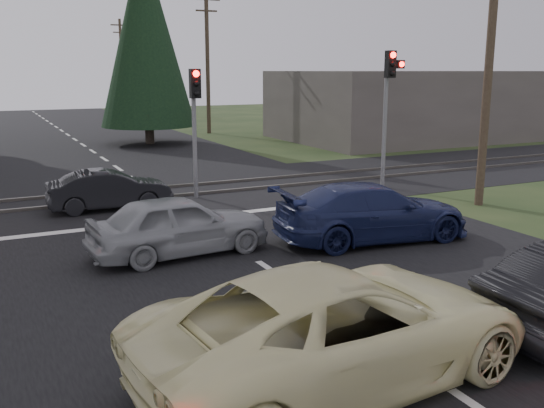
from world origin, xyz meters
TOP-DOWN VIEW (x-y plane):
  - ground at (0.00, 0.00)m, footprint 120.00×120.00m
  - road at (0.00, 10.00)m, footprint 14.00×100.00m
  - rail_corridor at (0.00, 12.00)m, footprint 120.00×8.00m
  - stop_line at (0.00, 8.20)m, footprint 13.00×0.35m
  - rail_near at (0.00, 11.20)m, footprint 120.00×0.12m
  - rail_far at (0.00, 12.80)m, footprint 120.00×0.12m
  - traffic_signal_right at (7.55, 9.47)m, footprint 0.68×0.48m
  - traffic_signal_center at (1.00, 10.68)m, footprint 0.32×0.48m
  - utility_pole_near at (8.50, 6.00)m, footprint 1.80×0.26m
  - utility_pole_mid at (8.50, 30.00)m, footprint 1.80×0.26m
  - utility_pole_far at (8.50, 55.00)m, footprint 1.80×0.26m
  - conifer_tree at (3.50, 26.00)m, footprint 5.20×5.20m
  - building_right at (18.00, 22.00)m, footprint 14.00×10.00m
  - cream_coupe at (-1.20, -1.32)m, footprint 5.80×3.12m
  - silver_car at (-1.37, 5.05)m, footprint 4.14×1.94m
  - blue_sedan at (3.20, 4.14)m, footprint 4.99×2.44m
  - dark_car_far at (-1.85, 10.33)m, footprint 3.61×1.39m

SIDE VIEW (x-z plane):
  - ground at x=0.00m, z-range 0.00..0.00m
  - road at x=0.00m, z-range 0.00..0.01m
  - rail_corridor at x=0.00m, z-range 0.00..0.01m
  - stop_line at x=0.00m, z-range 0.01..0.01m
  - rail_near at x=0.00m, z-range 0.00..0.10m
  - rail_far at x=0.00m, z-range 0.00..0.10m
  - dark_car_far at x=-1.85m, z-range 0.00..1.17m
  - silver_car at x=-1.37m, z-range 0.00..1.37m
  - blue_sedan at x=3.20m, z-range 0.00..1.40m
  - cream_coupe at x=-1.20m, z-range 0.00..1.55m
  - building_right at x=18.00m, z-range 0.00..4.00m
  - traffic_signal_center at x=1.00m, z-range 0.76..4.86m
  - traffic_signal_right at x=7.55m, z-range 0.96..5.66m
  - utility_pole_near at x=8.50m, z-range 0.23..9.23m
  - utility_pole_mid at x=8.50m, z-range 0.23..9.23m
  - utility_pole_far at x=8.50m, z-range 0.23..9.23m
  - conifer_tree at x=3.50m, z-range 0.49..11.49m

